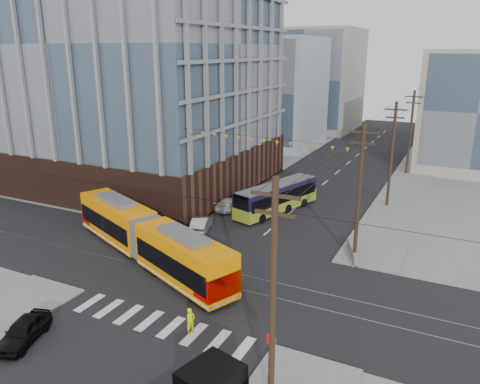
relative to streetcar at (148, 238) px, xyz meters
The scene contains 16 objects.
ground 7.59m from the streetcar, 33.74° to the right, with size 160.00×160.00×0.00m, color slate.
office_building 27.65m from the streetcar, 130.02° to the left, with size 30.00×25.00×28.60m, color #381E16.
bg_bldg_nw_near 49.65m from the streetcar, 102.80° to the left, with size 18.00×16.00×18.00m, color #8C99A5.
bg_bldg_ne_near 49.55m from the streetcar, 63.27° to the left, with size 14.00×14.00×16.00m, color gray.
bg_bldg_nw_far 68.85m from the streetcar, 96.62° to the left, with size 16.00×18.00×20.00m, color gray.
utility_pole_near 18.12m from the streetcar, 34.61° to the right, with size 0.30×0.30×11.00m, color black.
utility_pole_far 54.06m from the streetcar, 74.28° to the left, with size 0.30×0.30×11.00m, color black.
streetcar is the anchor object (origin of this frame).
city_bus 15.95m from the streetcar, 72.79° to the left, with size 2.32×10.70×3.03m, color black, non-canonical shape.
black_sedan 11.99m from the streetcar, 88.96° to the right, with size 1.60×3.99×1.36m, color black.
parked_car_silver 7.45m from the streetcar, 86.27° to the left, with size 1.42×4.08×1.34m, color #A2A4A4.
parked_car_white 13.72m from the streetcar, 89.05° to the left, with size 1.75×4.31×1.25m, color silver.
parked_car_grey 19.06m from the streetcar, 87.27° to the left, with size 2.08×4.50×1.25m, color slate.
pedestrian 10.96m from the streetcar, 40.41° to the right, with size 0.60×0.39×1.64m, color #E5EC01.
stop_sign 16.25m from the streetcar, 31.26° to the right, with size 0.69×0.69×2.28m, color red, non-canonical shape.
jersey_barrier 16.45m from the streetcar, 28.41° to the left, with size 0.90×4.00×0.80m, color gray.
Camera 1 is at (15.28, -23.06, 15.93)m, focal length 35.00 mm.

